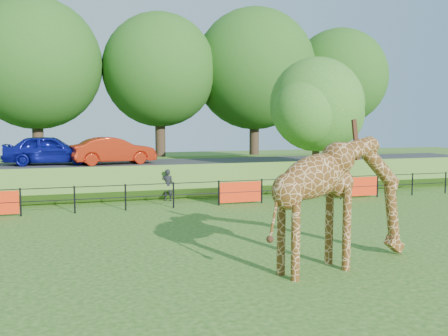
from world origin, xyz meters
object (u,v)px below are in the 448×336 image
Objects in this scene: car_blue at (50,150)px; tree_east at (318,108)px; visitor at (168,185)px; giraffe at (342,202)px; car_red at (114,151)px.

tree_east is (12.68, -4.93, 2.10)m from car_blue.
visitor is 0.22× the size of tree_east.
visitor is (-2.20, 11.53, -0.91)m from giraffe.
car_blue is at bearing 99.92° from giraffe.
car_blue is (-7.41, 16.14, 0.54)m from giraffe.
car_blue is 0.66× the size of tree_east.
car_red reaches higher than visitor.
car_red is 10.66m from tree_east.
giraffe is 1.08× the size of car_red.
giraffe is 0.68× the size of tree_east.
car_red is 4.67m from visitor.
tree_east is at bearing -160.02° from visitor.
giraffe is 16.07m from car_red.
giraffe is at bearing -174.37° from car_red.
car_blue is 13.77m from tree_east.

